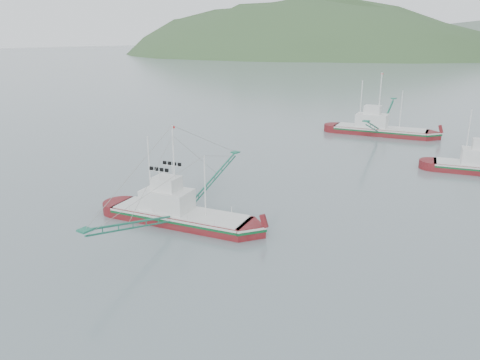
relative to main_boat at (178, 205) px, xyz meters
The scene contains 4 objects.
ground 3.47m from the main_boat, ahead, with size 1200.00×1200.00×0.00m, color slate.
main_boat is the anchor object (origin of this frame).
bg_boat_far 49.56m from the main_boat, 87.73° to the left, with size 15.94×27.85×11.35m.
headland_left 400.76m from the main_boat, 116.21° to the left, with size 448.00×308.00×210.00m, color #34532B.
Camera 1 is at (24.23, -29.28, 16.47)m, focal length 35.00 mm.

